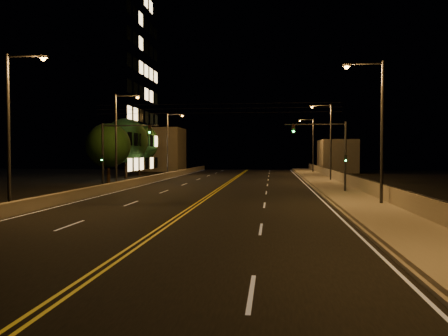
# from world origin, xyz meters

# --- Properties ---
(ground) EXTENTS (160.00, 160.00, 0.00)m
(ground) POSITION_xyz_m (0.00, 0.00, 0.00)
(ground) COLOR black
(ground) RESTS_ON ground
(road) EXTENTS (18.00, 120.00, 0.02)m
(road) POSITION_xyz_m (0.00, 20.00, 0.01)
(road) COLOR black
(road) RESTS_ON ground
(sidewalk) EXTENTS (3.60, 120.00, 0.30)m
(sidewalk) POSITION_xyz_m (10.80, 20.00, 0.15)
(sidewalk) COLOR gray
(sidewalk) RESTS_ON ground
(curb) EXTENTS (0.14, 120.00, 0.15)m
(curb) POSITION_xyz_m (8.93, 20.00, 0.07)
(curb) COLOR gray
(curb) RESTS_ON ground
(parapet_wall) EXTENTS (0.30, 120.00, 1.00)m
(parapet_wall) POSITION_xyz_m (12.45, 20.00, 0.80)
(parapet_wall) COLOR gray
(parapet_wall) RESTS_ON sidewalk
(jersey_barrier) EXTENTS (0.45, 120.00, 0.78)m
(jersey_barrier) POSITION_xyz_m (-9.14, 20.00, 0.39)
(jersey_barrier) COLOR gray
(jersey_barrier) RESTS_ON ground
(distant_building_right) EXTENTS (6.00, 10.00, 5.75)m
(distant_building_right) POSITION_xyz_m (16.50, 70.57, 2.87)
(distant_building_right) COLOR gray
(distant_building_right) RESTS_ON ground
(distant_building_left) EXTENTS (8.00, 8.00, 8.12)m
(distant_building_left) POSITION_xyz_m (-16.00, 72.24, 4.06)
(distant_building_left) COLOR gray
(distant_building_left) RESTS_ON ground
(parapet_rail) EXTENTS (0.06, 120.00, 0.06)m
(parapet_rail) POSITION_xyz_m (12.45, 20.00, 1.33)
(parapet_rail) COLOR black
(parapet_rail) RESTS_ON parapet_wall
(lane_markings) EXTENTS (17.32, 116.00, 0.00)m
(lane_markings) POSITION_xyz_m (0.00, 19.93, 0.02)
(lane_markings) COLOR silver
(lane_markings) RESTS_ON road
(streetlight_1) EXTENTS (2.55, 0.28, 9.14)m
(streetlight_1) POSITION_xyz_m (11.52, 19.04, 5.28)
(streetlight_1) COLOR #2D2D33
(streetlight_1) RESTS_ON ground
(streetlight_2) EXTENTS (2.55, 0.28, 9.14)m
(streetlight_2) POSITION_xyz_m (11.52, 42.96, 5.28)
(streetlight_2) COLOR #2D2D33
(streetlight_2) RESTS_ON ground
(streetlight_3) EXTENTS (2.55, 0.28, 9.14)m
(streetlight_3) POSITION_xyz_m (11.52, 65.16, 5.28)
(streetlight_3) COLOR #2D2D33
(streetlight_3) RESTS_ON ground
(streetlight_4) EXTENTS (2.55, 0.28, 9.14)m
(streetlight_4) POSITION_xyz_m (-9.92, 14.67, 5.28)
(streetlight_4) COLOR #2D2D33
(streetlight_4) RESTS_ON ground
(streetlight_5) EXTENTS (2.55, 0.28, 9.14)m
(streetlight_5) POSITION_xyz_m (-9.92, 32.17, 5.28)
(streetlight_5) COLOR #2D2D33
(streetlight_5) RESTS_ON ground
(streetlight_6) EXTENTS (2.55, 0.28, 9.14)m
(streetlight_6) POSITION_xyz_m (-9.92, 53.29, 5.28)
(streetlight_6) COLOR #2D2D33
(streetlight_6) RESTS_ON ground
(traffic_signal_right) EXTENTS (5.11, 0.31, 6.02)m
(traffic_signal_right) POSITION_xyz_m (9.99, 27.78, 3.81)
(traffic_signal_right) COLOR #2D2D33
(traffic_signal_right) RESTS_ON ground
(traffic_signal_left) EXTENTS (5.11, 0.31, 6.02)m
(traffic_signal_left) POSITION_xyz_m (-8.79, 27.78, 3.81)
(traffic_signal_left) COLOR #2D2D33
(traffic_signal_left) RESTS_ON ground
(overhead_wires) EXTENTS (22.00, 0.03, 0.83)m
(overhead_wires) POSITION_xyz_m (0.00, 29.50, 7.40)
(overhead_wires) COLOR black
(building_tower) EXTENTS (24.00, 15.00, 27.25)m
(building_tower) POSITION_xyz_m (-24.13, 48.05, 13.05)
(building_tower) COLOR gray
(building_tower) RESTS_ON ground
(tree_0) EXTENTS (5.01, 5.01, 6.80)m
(tree_0) POSITION_xyz_m (-13.47, 38.57, 4.28)
(tree_0) COLOR black
(tree_0) RESTS_ON ground
(tree_1) EXTENTS (5.96, 5.96, 8.08)m
(tree_1) POSITION_xyz_m (-14.65, 47.93, 5.09)
(tree_1) COLOR black
(tree_1) RESTS_ON ground
(tree_2) EXTENTS (5.81, 5.81, 7.88)m
(tree_2) POSITION_xyz_m (-15.11, 55.38, 4.97)
(tree_2) COLOR black
(tree_2) RESTS_ON ground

